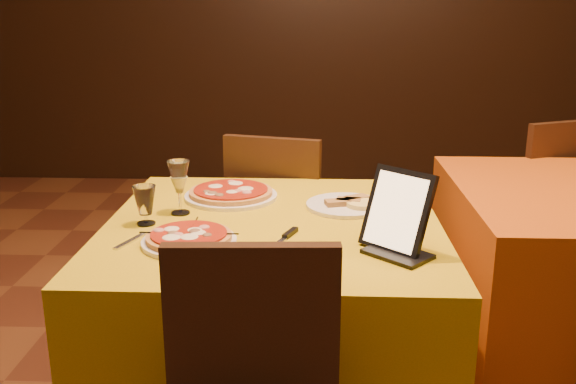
{
  "coord_description": "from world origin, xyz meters",
  "views": [
    {
      "loc": [
        0.11,
        -1.75,
        1.44
      ],
      "look_at": [
        0.02,
        0.23,
        0.86
      ],
      "focal_mm": 40.0,
      "sensor_mm": 36.0,
      "label": 1
    }
  ],
  "objects_px": {
    "pizza_near": "(189,239)",
    "wine_glass": "(179,187)",
    "chair_side_far": "(530,202)",
    "chair_main_far": "(285,226)",
    "main_table": "(274,324)",
    "tablet": "(397,211)",
    "pizza_far": "(231,194)",
    "water_glass": "(145,205)"
  },
  "relations": [
    {
      "from": "pizza_near",
      "to": "wine_glass",
      "type": "distance_m",
      "value": 0.31
    },
    {
      "from": "chair_side_far",
      "to": "wine_glass",
      "type": "relative_size",
      "value": 4.79
    },
    {
      "from": "chair_main_far",
      "to": "main_table",
      "type": "bearing_deg",
      "value": 104.07
    },
    {
      "from": "pizza_near",
      "to": "tablet",
      "type": "bearing_deg",
      "value": -1.85
    },
    {
      "from": "pizza_near",
      "to": "wine_glass",
      "type": "height_order",
      "value": "wine_glass"
    },
    {
      "from": "main_table",
      "to": "chair_main_far",
      "type": "bearing_deg",
      "value": 90.0
    },
    {
      "from": "main_table",
      "to": "pizza_far",
      "type": "distance_m",
      "value": 0.5
    },
    {
      "from": "tablet",
      "to": "main_table",
      "type": "bearing_deg",
      "value": -168.89
    },
    {
      "from": "pizza_near",
      "to": "pizza_far",
      "type": "xyz_separation_m",
      "value": [
        0.06,
        0.48,
        0.0
      ]
    },
    {
      "from": "chair_main_far",
      "to": "pizza_near",
      "type": "xyz_separation_m",
      "value": [
        -0.24,
        -1.0,
        0.31
      ]
    },
    {
      "from": "chair_side_far",
      "to": "pizza_near",
      "type": "height_order",
      "value": "chair_side_far"
    },
    {
      "from": "chair_side_far",
      "to": "chair_main_far",
      "type": "bearing_deg",
      "value": -4.12
    },
    {
      "from": "chair_main_far",
      "to": "water_glass",
      "type": "height_order",
      "value": "chair_main_far"
    },
    {
      "from": "main_table",
      "to": "tablet",
      "type": "relative_size",
      "value": 4.51
    },
    {
      "from": "pizza_near",
      "to": "chair_side_far",
      "type": "bearing_deg",
      "value": 43.93
    },
    {
      "from": "pizza_far",
      "to": "water_glass",
      "type": "distance_m",
      "value": 0.39
    },
    {
      "from": "main_table",
      "to": "tablet",
      "type": "xyz_separation_m",
      "value": [
        0.38,
        -0.23,
        0.49
      ]
    },
    {
      "from": "pizza_far",
      "to": "chair_side_far",
      "type": "bearing_deg",
      "value": 33.86
    },
    {
      "from": "wine_glass",
      "to": "chair_side_far",
      "type": "bearing_deg",
      "value": 36.16
    },
    {
      "from": "chair_side_far",
      "to": "tablet",
      "type": "distance_m",
      "value": 1.75
    },
    {
      "from": "main_table",
      "to": "chair_side_far",
      "type": "bearing_deg",
      "value": 44.39
    },
    {
      "from": "pizza_far",
      "to": "wine_glass",
      "type": "relative_size",
      "value": 1.81
    },
    {
      "from": "chair_main_far",
      "to": "tablet",
      "type": "bearing_deg",
      "value": 124.21
    },
    {
      "from": "pizza_near",
      "to": "pizza_far",
      "type": "relative_size",
      "value": 0.83
    },
    {
      "from": "chair_main_far",
      "to": "pizza_near",
      "type": "bearing_deg",
      "value": 90.67
    },
    {
      "from": "main_table",
      "to": "water_glass",
      "type": "height_order",
      "value": "water_glass"
    },
    {
      "from": "wine_glass",
      "to": "water_glass",
      "type": "xyz_separation_m",
      "value": [
        -0.09,
        -0.12,
        -0.03
      ]
    },
    {
      "from": "main_table",
      "to": "pizza_far",
      "type": "relative_size",
      "value": 3.2
    },
    {
      "from": "wine_glass",
      "to": "water_glass",
      "type": "distance_m",
      "value": 0.15
    },
    {
      "from": "wine_glass",
      "to": "water_glass",
      "type": "bearing_deg",
      "value": -127.72
    },
    {
      "from": "main_table",
      "to": "pizza_near",
      "type": "distance_m",
      "value": 0.5
    },
    {
      "from": "pizza_far",
      "to": "water_glass",
      "type": "height_order",
      "value": "water_glass"
    },
    {
      "from": "chair_side_far",
      "to": "tablet",
      "type": "height_order",
      "value": "tablet"
    },
    {
      "from": "pizza_near",
      "to": "pizza_far",
      "type": "bearing_deg",
      "value": 82.39
    },
    {
      "from": "main_table",
      "to": "pizza_near",
      "type": "relative_size",
      "value": 3.85
    },
    {
      "from": "pizza_far",
      "to": "wine_glass",
      "type": "height_order",
      "value": "wine_glass"
    },
    {
      "from": "pizza_near",
      "to": "water_glass",
      "type": "height_order",
      "value": "water_glass"
    },
    {
      "from": "water_glass",
      "to": "tablet",
      "type": "height_order",
      "value": "tablet"
    },
    {
      "from": "pizza_far",
      "to": "tablet",
      "type": "distance_m",
      "value": 0.75
    },
    {
      "from": "chair_main_far",
      "to": "water_glass",
      "type": "distance_m",
      "value": 1.0
    },
    {
      "from": "pizza_near",
      "to": "water_glass",
      "type": "bearing_deg",
      "value": 135.95
    },
    {
      "from": "pizza_far",
      "to": "wine_glass",
      "type": "xyz_separation_m",
      "value": [
        -0.15,
        -0.19,
        0.08
      ]
    }
  ]
}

